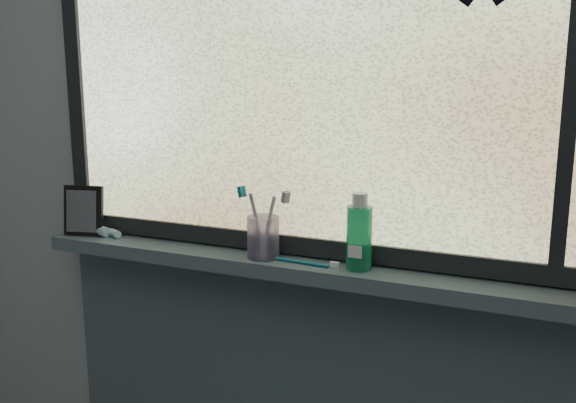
% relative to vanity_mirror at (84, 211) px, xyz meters
% --- Properties ---
extents(wall_back, '(3.00, 0.01, 2.50)m').
position_rel_vanity_mirror_xyz_m(wall_back, '(0.73, 0.09, 0.15)').
color(wall_back, '#9EA3A8').
rests_on(wall_back, ground).
extents(windowsill, '(1.62, 0.14, 0.04)m').
position_rel_vanity_mirror_xyz_m(windowsill, '(0.73, 0.01, -0.10)').
color(windowsill, '#46565E').
rests_on(windowsill, wall_back).
extents(window_pane, '(1.50, 0.01, 1.00)m').
position_rel_vanity_mirror_xyz_m(window_pane, '(0.73, 0.06, 0.43)').
color(window_pane, silver).
rests_on(window_pane, wall_back).
extents(frame_bottom, '(1.60, 0.03, 0.05)m').
position_rel_vanity_mirror_xyz_m(frame_bottom, '(0.73, 0.06, -0.05)').
color(frame_bottom, black).
rests_on(frame_bottom, windowsill).
extents(frame_left, '(0.05, 0.03, 1.10)m').
position_rel_vanity_mirror_xyz_m(frame_left, '(-0.05, 0.06, 0.43)').
color(frame_left, black).
rests_on(frame_left, wall_back).
extents(frame_mullion, '(0.03, 0.03, 1.00)m').
position_rel_vanity_mirror_xyz_m(frame_mullion, '(1.33, 0.06, 0.43)').
color(frame_mullion, black).
rests_on(frame_mullion, wall_back).
extents(vanity_mirror, '(0.13, 0.09, 0.15)m').
position_rel_vanity_mirror_xyz_m(vanity_mirror, '(0.00, 0.00, 0.00)').
color(vanity_mirror, black).
rests_on(vanity_mirror, windowsill).
extents(toothpaste_tube, '(0.17, 0.08, 0.03)m').
position_rel_vanity_mirror_xyz_m(toothpaste_tube, '(0.07, 0.01, -0.06)').
color(toothpaste_tube, white).
rests_on(toothpaste_tube, windowsill).
extents(toothbrush_cup, '(0.11, 0.11, 0.11)m').
position_rel_vanity_mirror_xyz_m(toothbrush_cup, '(0.60, 0.00, -0.02)').
color(toothbrush_cup, '#A697C8').
rests_on(toothbrush_cup, windowsill).
extents(toothbrush_lying, '(0.20, 0.03, 0.01)m').
position_rel_vanity_mirror_xyz_m(toothbrush_lying, '(0.72, -0.01, -0.07)').
color(toothbrush_lying, '#0D647C').
rests_on(toothbrush_lying, windowsill).
extents(mouthwash_bottle, '(0.07, 0.07, 0.16)m').
position_rel_vanity_mirror_xyz_m(mouthwash_bottle, '(0.87, 0.01, 0.02)').
color(mouthwash_bottle, '#1E9F66').
rests_on(mouthwash_bottle, windowsill).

